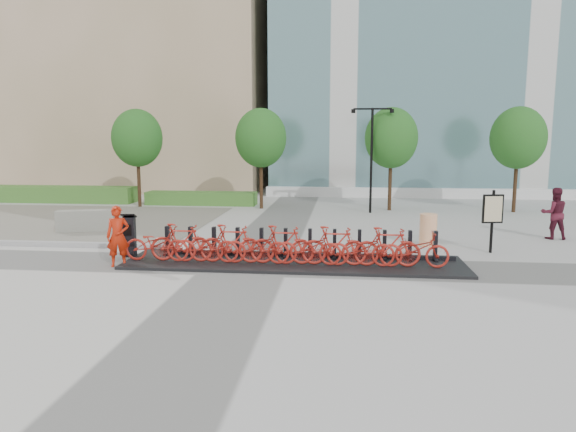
# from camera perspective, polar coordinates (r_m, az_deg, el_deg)

# --- Properties ---
(ground) EXTENTS (120.00, 120.00, 0.00)m
(ground) POSITION_cam_1_polar(r_m,az_deg,el_deg) (14.59, -4.55, -5.47)
(ground) COLOR #A3A3A3
(glass_building) EXTENTS (32.00, 16.00, 24.00)m
(glass_building) POSITION_cam_1_polar(r_m,az_deg,el_deg) (42.36, 22.86, 19.40)
(glass_building) COLOR slate
(glass_building) RESTS_ON ground
(gravel_patch) EXTENTS (14.00, 14.00, 0.00)m
(gravel_patch) POSITION_cam_1_polar(r_m,az_deg,el_deg) (24.69, -24.80, -0.47)
(gravel_patch) COLOR #5A5748
(gravel_patch) RESTS_ON ground
(hedge_a) EXTENTS (10.00, 1.40, 0.90)m
(hedge_a) POSITION_cam_1_polar(r_m,az_deg,el_deg) (32.22, -25.07, 2.22)
(hedge_a) COLOR #3B6A2C
(hedge_a) RESTS_ON ground
(hedge_b) EXTENTS (6.00, 1.20, 0.70)m
(hedge_b) POSITION_cam_1_polar(r_m,az_deg,el_deg) (28.35, -9.60, 1.95)
(hedge_b) COLOR #3B6A2C
(hedge_b) RESTS_ON ground
(tree_0) EXTENTS (2.60, 2.60, 5.10)m
(tree_0) POSITION_cam_1_polar(r_m,az_deg,el_deg) (28.02, -16.42, 8.30)
(tree_0) COLOR #311C10
(tree_0) RESTS_ON ground
(tree_1) EXTENTS (2.60, 2.60, 5.10)m
(tree_1) POSITION_cam_1_polar(r_m,az_deg,el_deg) (26.24, -3.03, 8.64)
(tree_1) COLOR #311C10
(tree_1) RESTS_ON ground
(tree_2) EXTENTS (2.60, 2.60, 5.10)m
(tree_2) POSITION_cam_1_polar(r_m,az_deg,el_deg) (26.02, 11.41, 8.48)
(tree_2) COLOR #311C10
(tree_2) RESTS_ON ground
(tree_3) EXTENTS (2.60, 2.60, 5.10)m
(tree_3) POSITION_cam_1_polar(r_m,az_deg,el_deg) (27.23, 24.20, 7.91)
(tree_3) COLOR #311C10
(tree_3) RESTS_ON ground
(streetlamp) EXTENTS (2.00, 0.20, 5.00)m
(streetlamp) POSITION_cam_1_polar(r_m,az_deg,el_deg) (24.95, 9.28, 7.50)
(streetlamp) COLOR black
(streetlamp) RESTS_ON ground
(dock_pad) EXTENTS (9.60, 2.40, 0.08)m
(dock_pad) POSITION_cam_1_polar(r_m,az_deg,el_deg) (14.69, 0.67, -5.18)
(dock_pad) COLOR black
(dock_pad) RESTS_ON ground
(dock_rail_posts) EXTENTS (8.02, 0.50, 0.85)m
(dock_rail_posts) POSITION_cam_1_polar(r_m,az_deg,el_deg) (15.05, 1.07, -3.04)
(dock_rail_posts) COLOR black
(dock_rail_posts) RESTS_ON dock_pad
(bike_0) EXTENTS (1.86, 0.65, 0.98)m
(bike_0) POSITION_cam_1_polar(r_m,az_deg,el_deg) (15.11, -14.37, -3.01)
(bike_0) COLOR #A72218
(bike_0) RESTS_ON dock_pad
(bike_1) EXTENTS (1.81, 0.51, 1.09)m
(bike_1) POSITION_cam_1_polar(r_m,az_deg,el_deg) (14.87, -11.77, -2.90)
(bike_1) COLOR #A72218
(bike_1) RESTS_ON dock_pad
(bike_2) EXTENTS (1.86, 0.65, 0.98)m
(bike_2) POSITION_cam_1_polar(r_m,az_deg,el_deg) (14.67, -9.08, -3.19)
(bike_2) COLOR #A72218
(bike_2) RESTS_ON dock_pad
(bike_3) EXTENTS (1.81, 0.51, 1.09)m
(bike_3) POSITION_cam_1_polar(r_m,az_deg,el_deg) (14.49, -6.33, -3.07)
(bike_3) COLOR #A72218
(bike_3) RESTS_ON dock_pad
(bike_4) EXTENTS (1.86, 0.65, 0.98)m
(bike_4) POSITION_cam_1_polar(r_m,az_deg,el_deg) (14.37, -3.52, -3.35)
(bike_4) COLOR #A72218
(bike_4) RESTS_ON dock_pad
(bike_5) EXTENTS (1.81, 0.51, 1.09)m
(bike_5) POSITION_cam_1_polar(r_m,az_deg,el_deg) (14.26, -0.66, -3.21)
(bike_5) COLOR #A72218
(bike_5) RESTS_ON dock_pad
(bike_6) EXTENTS (1.86, 0.65, 0.98)m
(bike_6) POSITION_cam_1_polar(r_m,az_deg,el_deg) (14.20, 2.23, -3.48)
(bike_6) COLOR #A72218
(bike_6) RESTS_ON dock_pad
(bike_7) EXTENTS (1.81, 0.51, 1.09)m
(bike_7) POSITION_cam_1_polar(r_m,az_deg,el_deg) (14.16, 5.14, -3.32)
(bike_7) COLOR #A72218
(bike_7) RESTS_ON dock_pad
(bike_8) EXTENTS (1.86, 0.65, 0.98)m
(bike_8) POSITION_cam_1_polar(r_m,az_deg,el_deg) (14.18, 8.06, -3.58)
(bike_8) COLOR #A72218
(bike_8) RESTS_ON dock_pad
(bike_9) EXTENTS (1.81, 0.51, 1.09)m
(bike_9) POSITION_cam_1_polar(r_m,az_deg,el_deg) (14.22, 10.97, -3.40)
(bike_9) COLOR #A72218
(bike_9) RESTS_ON dock_pad
(bike_10) EXTENTS (1.86, 0.65, 0.98)m
(bike_10) POSITION_cam_1_polar(r_m,az_deg,el_deg) (14.31, 13.84, -3.63)
(bike_10) COLOR #A72218
(bike_10) RESTS_ON dock_pad
(kiosk) EXTENTS (0.45, 0.40, 1.30)m
(kiosk) POSITION_cam_1_polar(r_m,az_deg,el_deg) (15.83, -17.19, -2.12)
(kiosk) COLOR black
(kiosk) RESTS_ON dock_pad
(worker_red) EXTENTS (0.72, 0.58, 1.71)m
(worker_red) POSITION_cam_1_polar(r_m,az_deg,el_deg) (15.02, -18.38, -2.15)
(worker_red) COLOR #B11E09
(worker_red) RESTS_ON ground
(pedestrian) EXTENTS (0.92, 0.74, 1.84)m
(pedestrian) POSITION_cam_1_polar(r_m,az_deg,el_deg) (20.50, 27.47, 0.26)
(pedestrian) COLOR #4D1524
(pedestrian) RESTS_ON ground
(construction_barrel) EXTENTS (0.71, 0.71, 1.08)m
(construction_barrel) POSITION_cam_1_polar(r_m,az_deg,el_deg) (17.68, 15.30, -1.50)
(construction_barrel) COLOR #FF6700
(construction_barrel) RESTS_ON ground
(jersey_barrier) EXTENTS (2.18, 1.20, 0.81)m
(jersey_barrier) POSITION_cam_1_polar(r_m,az_deg,el_deg) (21.36, -21.57, -0.48)
(jersey_barrier) COLOR gray
(jersey_barrier) RESTS_ON ground
(map_sign) EXTENTS (0.65, 0.23, 1.97)m
(map_sign) POSITION_cam_1_polar(r_m,az_deg,el_deg) (17.12, 21.80, 0.47)
(map_sign) COLOR black
(map_sign) RESTS_ON ground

